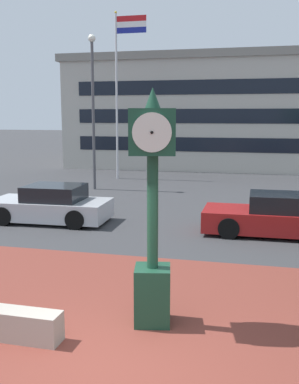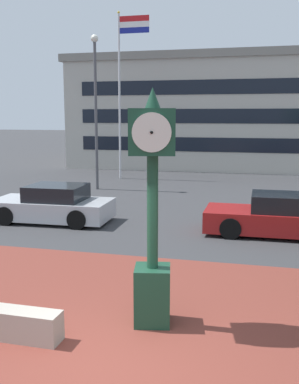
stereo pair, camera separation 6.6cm
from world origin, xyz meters
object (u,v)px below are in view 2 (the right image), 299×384
at_px(street_clock, 153,207).
at_px(street_lamp_post, 96,98).
at_px(car_street_far, 279,217).
at_px(car_street_distant, 53,205).
at_px(flagpole_primary, 123,81).
at_px(civic_building, 265,113).

distance_m(street_clock, street_lamp_post, 15.29).
height_order(car_street_far, street_lamp_post, street_lamp_post).
xyz_separation_m(street_clock, car_street_distant, (-5.20, 6.77, -1.51)).
relative_size(car_street_far, flagpole_primary, 0.47).
xyz_separation_m(street_clock, car_street_far, (2.33, 6.78, -1.51)).
bearing_deg(street_lamp_post, street_clock, -65.71).
distance_m(car_street_far, civic_building, 22.85).
xyz_separation_m(flagpole_primary, street_lamp_post, (-0.12, -3.99, -1.04)).
xyz_separation_m(street_clock, street_lamp_post, (-6.21, 13.77, 2.38)).
bearing_deg(car_street_distant, civic_building, -18.73).
xyz_separation_m(flagpole_primary, civic_building, (7.84, 11.63, -1.67)).
height_order(street_clock, car_street_far, street_clock).
xyz_separation_m(car_street_far, street_lamp_post, (-8.54, 6.99, 3.90)).
bearing_deg(civic_building, street_lamp_post, -117.01).
distance_m(street_clock, car_street_distant, 8.67).
bearing_deg(car_street_distant, street_clock, -144.10).
height_order(street_clock, flagpole_primary, flagpole_primary).
xyz_separation_m(car_street_distant, street_lamp_post, (-1.01, 7.00, 3.90)).
xyz_separation_m(civic_building, street_lamp_post, (-7.96, -15.62, 0.62)).
bearing_deg(flagpole_primary, street_lamp_post, -91.71).
bearing_deg(civic_building, flagpole_primary, -123.99).
distance_m(street_clock, flagpole_primary, 19.09).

